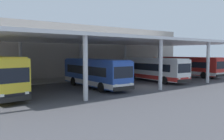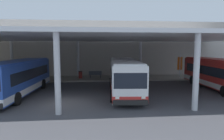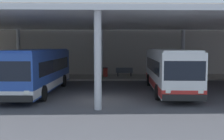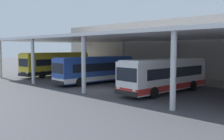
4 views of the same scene
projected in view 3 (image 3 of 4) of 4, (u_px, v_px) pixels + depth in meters
name	position (u px, v px, depth m)	size (l,w,h in m)	color
ground_plane	(99.00, 100.00, 17.00)	(200.00, 200.00, 0.00)	#47474C
platform_kerb	(101.00, 77.00, 28.69)	(42.00, 4.50, 0.18)	gray
station_building_facade	(102.00, 40.00, 31.56)	(48.00, 1.60, 8.37)	#ADA399
canopy_shelter	(100.00, 23.00, 22.00)	(40.00, 17.00, 5.55)	silver
bus_second_bay	(39.00, 70.00, 19.79)	(3.12, 10.65, 3.17)	#284CA8
bus_middle_bay	(169.00, 70.00, 20.06)	(3.26, 10.68, 3.17)	white
bench_waiting	(124.00, 72.00, 28.77)	(1.80, 0.45, 0.92)	#4C515B
trash_bin	(105.00, 72.00, 28.44)	(0.52, 0.52, 0.98)	maroon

